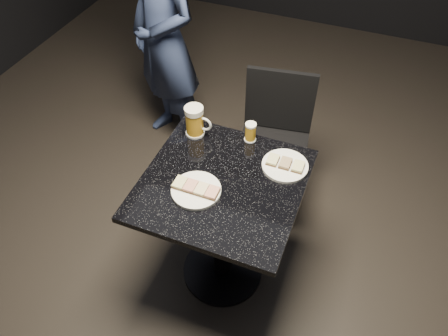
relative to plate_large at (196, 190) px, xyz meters
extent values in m
plane|color=black|center=(0.09, 0.09, -0.76)|extent=(6.00, 6.00, 0.00)
cylinder|color=white|center=(0.00, 0.00, 0.00)|extent=(0.22, 0.22, 0.01)
cylinder|color=white|center=(0.32, 0.28, 0.00)|extent=(0.21, 0.21, 0.01)
imported|color=navy|center=(-0.68, 1.04, 0.03)|extent=(0.69, 0.61, 1.57)
cylinder|color=black|center=(0.09, 0.09, -0.74)|extent=(0.44, 0.44, 0.03)
cylinder|color=black|center=(0.09, 0.09, -0.38)|extent=(0.10, 0.10, 0.69)
cube|color=black|center=(0.09, 0.09, -0.02)|extent=(0.70, 0.70, 0.03)
cylinder|color=silver|center=(-0.16, 0.34, 0.00)|extent=(0.09, 0.09, 0.01)
cylinder|color=gold|center=(-0.16, 0.34, 0.06)|extent=(0.08, 0.08, 0.12)
cylinder|color=silver|center=(-0.16, 0.34, 0.14)|extent=(0.09, 0.09, 0.03)
torus|color=white|center=(-0.11, 0.34, 0.07)|extent=(0.08, 0.01, 0.08)
cylinder|color=white|center=(0.11, 0.40, 0.00)|extent=(0.06, 0.06, 0.01)
cylinder|color=gold|center=(0.11, 0.40, 0.04)|extent=(0.05, 0.05, 0.08)
cylinder|color=white|center=(0.11, 0.40, 0.09)|extent=(0.05, 0.05, 0.01)
cube|color=black|center=(0.16, 0.67, -0.31)|extent=(0.44, 0.44, 0.04)
cylinder|color=black|center=(0.02, 0.48, -0.54)|extent=(0.03, 0.03, 0.43)
cylinder|color=black|center=(0.35, 0.53, -0.54)|extent=(0.03, 0.03, 0.43)
cylinder|color=black|center=(-0.03, 0.81, -0.54)|extent=(0.03, 0.03, 0.43)
cylinder|color=black|center=(0.30, 0.86, -0.54)|extent=(0.03, 0.03, 0.43)
cube|color=black|center=(0.13, 0.85, -0.09)|extent=(0.39, 0.09, 0.39)
cube|color=#4C3521|center=(-0.08, 0.00, 0.01)|extent=(0.05, 0.07, 0.01)
cube|color=#D1D184|center=(-0.08, 0.00, 0.02)|extent=(0.05, 0.07, 0.01)
cube|color=#4C3521|center=(-0.03, 0.00, 0.01)|extent=(0.05, 0.07, 0.01)
cube|color=tan|center=(-0.03, 0.00, 0.02)|extent=(0.05, 0.07, 0.01)
cube|color=#4C3521|center=(0.03, 0.00, 0.01)|extent=(0.05, 0.07, 0.01)
cube|color=beige|center=(0.03, 0.00, 0.02)|extent=(0.05, 0.07, 0.01)
cube|color=#4C3521|center=(0.08, 0.00, 0.01)|extent=(0.05, 0.07, 0.01)
cube|color=tan|center=(0.08, 0.00, 0.02)|extent=(0.05, 0.07, 0.01)
cube|color=#4C3521|center=(0.26, 0.28, 0.01)|extent=(0.05, 0.07, 0.01)
cube|color=#D1D184|center=(0.26, 0.28, 0.02)|extent=(0.05, 0.07, 0.01)
cube|color=#4C3521|center=(0.32, 0.28, 0.01)|extent=(0.05, 0.07, 0.01)
cube|color=#8C7251|center=(0.32, 0.28, 0.02)|extent=(0.05, 0.07, 0.01)
cube|color=#4C3521|center=(0.37, 0.28, 0.01)|extent=(0.05, 0.07, 0.01)
cube|color=#D1D184|center=(0.37, 0.28, 0.02)|extent=(0.05, 0.07, 0.01)
camera|label=1|loc=(0.56, -1.10, 1.42)|focal=35.00mm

